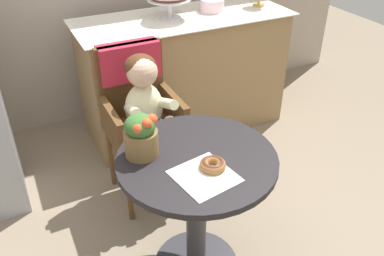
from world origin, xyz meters
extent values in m
cylinder|color=black|center=(0.00, 0.00, 0.70)|extent=(0.72, 0.72, 0.03)
cylinder|color=#333338|center=(0.00, 0.00, 0.34)|extent=(0.10, 0.10, 0.69)
cube|color=brown|center=(-0.01, 0.66, 0.47)|extent=(0.42, 0.42, 0.04)
cube|color=brown|center=(-0.01, 0.85, 0.72)|extent=(0.40, 0.04, 0.46)
cube|color=brown|center=(-0.20, 0.66, 0.58)|extent=(0.04, 0.38, 0.18)
cube|color=brown|center=(0.18, 0.66, 0.58)|extent=(0.04, 0.38, 0.18)
cube|color=#B22338|center=(-0.01, 0.85, 0.84)|extent=(0.36, 0.11, 0.22)
cylinder|color=brown|center=(-0.19, 0.48, 0.23)|extent=(0.03, 0.03, 0.45)
cylinder|color=brown|center=(0.17, 0.48, 0.23)|extent=(0.03, 0.03, 0.45)
cylinder|color=brown|center=(-0.19, 0.84, 0.23)|extent=(0.03, 0.03, 0.45)
cylinder|color=brown|center=(0.17, 0.84, 0.23)|extent=(0.03, 0.03, 0.45)
ellipsoid|color=beige|center=(-0.01, 0.64, 0.64)|extent=(0.22, 0.16, 0.30)
sphere|color=#E0B293|center=(-0.01, 0.63, 0.87)|extent=(0.17, 0.17, 0.17)
ellipsoid|color=#4C2D19|center=(-0.01, 0.65, 0.89)|extent=(0.17, 0.17, 0.14)
cylinder|color=beige|center=(-0.11, 0.55, 0.69)|extent=(0.08, 0.23, 0.13)
sphere|color=#E0B293|center=(-0.10, 0.47, 0.62)|extent=(0.06, 0.06, 0.06)
cylinder|color=beige|center=(0.08, 0.55, 0.69)|extent=(0.08, 0.23, 0.13)
sphere|color=#E0B293|center=(0.07, 0.47, 0.62)|extent=(0.06, 0.06, 0.06)
cylinder|color=#3F4760|center=(-0.07, 0.56, 0.53)|extent=(0.09, 0.22, 0.09)
cylinder|color=#3F4760|center=(-0.07, 0.45, 0.36)|extent=(0.08, 0.08, 0.26)
cylinder|color=#3F4760|center=(0.04, 0.56, 0.53)|extent=(0.09, 0.22, 0.09)
cylinder|color=#3F4760|center=(0.04, 0.45, 0.36)|extent=(0.08, 0.08, 0.26)
cube|color=white|center=(-0.03, -0.13, 0.72)|extent=(0.27, 0.28, 0.00)
torus|color=#936033|center=(0.02, -0.10, 0.74)|extent=(0.11, 0.11, 0.04)
torus|color=#512D1E|center=(0.02, -0.10, 0.75)|extent=(0.10, 0.10, 0.02)
cylinder|color=brown|center=(-0.21, 0.13, 0.78)|extent=(0.15, 0.15, 0.12)
ellipsoid|color=#38662D|center=(-0.21, 0.13, 0.87)|extent=(0.14, 0.14, 0.10)
sphere|color=#E54C23|center=(-0.16, 0.12, 0.89)|extent=(0.05, 0.05, 0.05)
sphere|color=#E54C23|center=(-0.19, 0.16, 0.86)|extent=(0.06, 0.06, 0.06)
sphere|color=#E54C23|center=(-0.22, 0.15, 0.88)|extent=(0.06, 0.06, 0.06)
sphere|color=#E54C23|center=(-0.24, 0.13, 0.87)|extent=(0.05, 0.05, 0.05)
sphere|color=#E54C23|center=(-0.23, 0.09, 0.88)|extent=(0.05, 0.05, 0.05)
sphere|color=#E54C23|center=(-0.19, 0.08, 0.90)|extent=(0.04, 0.04, 0.04)
cube|color=#93754C|center=(0.55, 1.30, 0.45)|extent=(1.50, 0.56, 0.90)
cube|color=white|center=(0.55, 1.30, 0.90)|extent=(1.56, 0.62, 0.01)
cylinder|color=silver|center=(0.44, 1.30, 0.91)|extent=(0.16, 0.16, 0.01)
cylinder|color=silver|center=(0.44, 1.30, 0.97)|extent=(0.03, 0.03, 0.12)
cylinder|color=silver|center=(0.79, 1.33, 0.94)|extent=(0.18, 0.18, 0.09)
cylinder|color=#B28C47|center=(1.17, 1.28, 0.91)|extent=(0.09, 0.09, 0.01)
camera|label=1|loc=(-0.66, -1.28, 1.80)|focal=38.20mm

